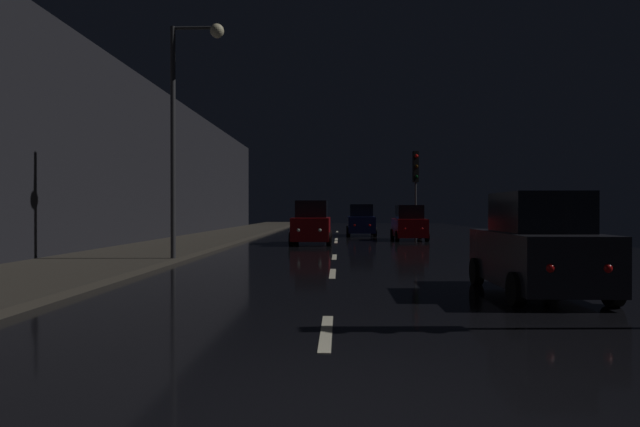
# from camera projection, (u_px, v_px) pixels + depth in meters

# --- Properties ---
(ground) EXTENTS (26.72, 84.00, 0.02)m
(ground) POSITION_uv_depth(u_px,v_px,m) (336.00, 242.00, 28.88)
(ground) COLOR black
(sidewalk_left) EXTENTS (4.40, 84.00, 0.15)m
(sidewalk_left) POSITION_uv_depth(u_px,v_px,m) (202.00, 240.00, 29.13)
(sidewalk_left) COLOR #38332B
(sidewalk_left) RESTS_ON ground
(building_facade_left) EXTENTS (0.80, 63.00, 8.16)m
(building_facade_left) POSITION_uv_depth(u_px,v_px,m) (129.00, 159.00, 25.70)
(building_facade_left) COLOR black
(building_facade_left) RESTS_ON ground
(lane_centerline) EXTENTS (0.16, 37.19, 0.01)m
(lane_centerline) POSITION_uv_depth(u_px,v_px,m) (335.00, 248.00, 23.86)
(lane_centerline) COLOR beige
(lane_centerline) RESTS_ON ground
(traffic_light_far_right) EXTENTS (0.35, 0.48, 5.30)m
(traffic_light_far_right) POSITION_uv_depth(u_px,v_px,m) (416.00, 174.00, 33.48)
(traffic_light_far_right) COLOR #38383A
(traffic_light_far_right) RESTS_ON ground
(streetlamp_overhead) EXTENTS (1.70, 0.44, 7.51)m
(streetlamp_overhead) POSITION_uv_depth(u_px,v_px,m) (187.00, 106.00, 17.12)
(streetlamp_overhead) COLOR #2D2D30
(streetlamp_overhead) RESTS_ON ground
(car_approaching_headlights) EXTENTS (1.96, 4.24, 2.14)m
(car_approaching_headlights) POSITION_uv_depth(u_px,v_px,m) (312.00, 224.00, 26.87)
(car_approaching_headlights) COLOR maroon
(car_approaching_headlights) RESTS_ON ground
(car_distant_taillights) EXTENTS (1.88, 4.08, 2.05)m
(car_distant_taillights) POSITION_uv_depth(u_px,v_px,m) (361.00, 221.00, 35.80)
(car_distant_taillights) COLOR #141E51
(car_distant_taillights) RESTS_ON ground
(car_parked_right_far) EXTENTS (1.79, 3.87, 1.95)m
(car_parked_right_far) POSITION_uv_depth(u_px,v_px,m) (409.00, 224.00, 30.39)
(car_parked_right_far) COLOR maroon
(car_parked_right_far) RESTS_ON ground
(car_parked_right_near) EXTENTS (1.84, 3.99, 2.01)m
(car_parked_right_near) POSITION_uv_depth(u_px,v_px,m) (537.00, 248.00, 10.73)
(car_parked_right_near) COLOR black
(car_parked_right_near) RESTS_ON ground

